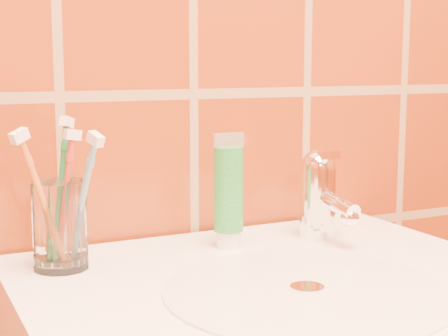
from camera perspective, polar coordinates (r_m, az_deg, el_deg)
glass_tumbler at (r=0.81m, az=-13.45°, el=-4.65°), size 0.08×0.08×0.10m
toothpaste_tube at (r=0.87m, az=0.38°, el=-2.20°), size 0.04×0.04×0.15m
faucet at (r=0.93m, az=7.95°, el=-1.94°), size 0.05×0.11×0.12m
toothbrush_0 at (r=0.78m, az=-11.79°, el=-2.86°), size 0.09×0.14×0.19m
toothbrush_1 at (r=0.82m, az=-13.41°, el=-1.93°), size 0.10×0.11×0.19m
toothbrush_2 at (r=0.81m, az=-13.05°, el=-2.49°), size 0.06×0.06×0.17m
toothbrush_3 at (r=0.78m, az=-14.73°, el=-2.85°), size 0.13×0.11×0.18m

